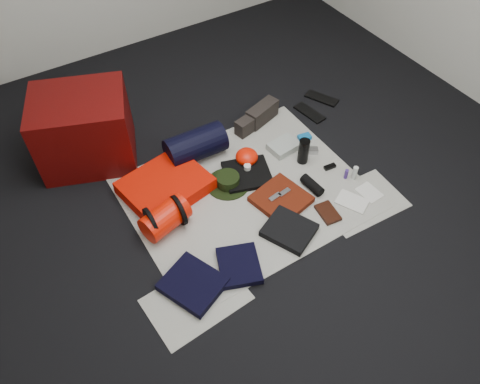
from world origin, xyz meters
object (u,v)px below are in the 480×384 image
stuff_sack (165,218)px  paperback_book (328,213)px  sleeping_pad (166,186)px  water_bottle (304,151)px  compact_camera (312,150)px  navy_duffel (196,145)px  red_cabinet (84,129)px

stuff_sack → paperback_book: bearing=-26.4°
stuff_sack → paperback_book: size_ratio=1.77×
sleeping_pad → water_bottle: bearing=-15.4°
compact_camera → sleeping_pad: bearing=-158.2°
navy_duffel → compact_camera: 0.89m
red_cabinet → compact_camera: bearing=-9.8°
water_bottle → compact_camera: (0.12, 0.04, -0.08)m
sleeping_pad → stuff_sack: stuff_sack is taller
red_cabinet → navy_duffel: bearing=-11.5°
red_cabinet → paperback_book: bearing=-29.3°
sleeping_pad → water_bottle: (1.01, -0.28, 0.05)m
navy_duffel → red_cabinet: bearing=149.3°
red_cabinet → sleeping_pad: 0.73m
red_cabinet → sleeping_pad: size_ratio=1.16×
red_cabinet → stuff_sack: bearing=-57.9°
sleeping_pad → paperback_book: size_ratio=3.16×
sleeping_pad → paperback_book: 1.15m
navy_duffel → water_bottle: navy_duffel is taller
stuff_sack → water_bottle: bearing=0.7°
sleeping_pad → stuff_sack: size_ratio=1.79×
compact_camera → paperback_book: compact_camera is taller
navy_duffel → water_bottle: size_ratio=2.18×
water_bottle → stuff_sack: bearing=-179.3°
red_cabinet → sleeping_pad: red_cabinet is taller
navy_duffel → water_bottle: bearing=-34.0°
red_cabinet → paperback_book: size_ratio=3.65×
sleeping_pad → navy_duffel: 0.41m
red_cabinet → paperback_book: (1.17, -1.40, -0.25)m
sleeping_pad → compact_camera: 1.15m
sleeping_pad → compact_camera: bearing=-12.0°
compact_camera → water_bottle: bearing=-128.1°
sleeping_pad → compact_camera: size_ratio=6.08×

